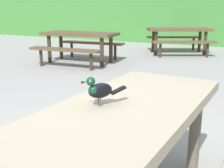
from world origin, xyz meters
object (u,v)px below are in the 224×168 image
Objects in this scene: picnic_table_foreground at (124,134)px; picnic_table_mid_right at (80,40)px; picnic_table_mid_left at (179,34)px; bird_grackle at (99,90)px.

picnic_table_mid_right is (-3.21, 4.34, 0.00)m from picnic_table_foreground.
picnic_table_mid_left is at bearing 102.01° from picnic_table_foreground.
picnic_table_foreground is 0.99× the size of picnic_table_mid_right.
picnic_table_foreground is at bearing -53.53° from picnic_table_mid_right.
picnic_table_mid_right is at bearing 124.82° from bird_grackle.
picnic_table_mid_left and picnic_table_mid_right have the same top height.
picnic_table_mid_left is at bearing 56.13° from picnic_table_mid_right.
bird_grackle reaches higher than picnic_table_foreground.
picnic_table_mid_right is (-3.07, 4.42, -0.29)m from bird_grackle.
picnic_table_foreground is at bearing 30.70° from bird_grackle.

